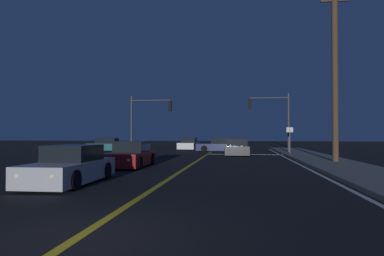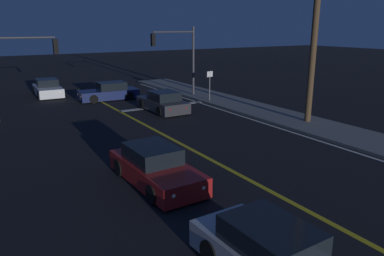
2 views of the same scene
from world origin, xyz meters
TOP-DOWN VIEW (x-y plane):
  - ground_plane at (0.00, 0.00)m, footprint 160.00×160.00m
  - sidewalk_right at (7.91, 12.72)m, footprint 3.20×45.79m
  - lane_line_center at (0.00, 12.72)m, footprint 0.20×43.24m
  - lane_line_edge_right at (6.06, 12.72)m, footprint 0.16×43.24m
  - stop_bar at (3.16, 23.94)m, footprint 6.31×0.50m
  - car_following_oncoming_charcoal at (2.53, 22.60)m, footprint 1.99×4.33m
  - car_far_approaching_red at (-3.04, 12.21)m, footprint 1.97×4.51m
  - car_distant_tail_white at (-2.89, 32.42)m, footprint 2.05×4.27m
  - car_side_waiting_navy at (0.80, 28.23)m, footprint 4.49×2.05m
  - car_parked_curb_silver at (-3.18, 5.91)m, footprint 1.91×4.51m
  - car_mid_block_teal at (-10.33, 27.56)m, footprint 4.41×1.95m
  - traffic_signal_near_right at (5.77, 26.24)m, footprint 3.68×0.28m
  - traffic_signal_far_left at (-5.68, 24.84)m, footprint 3.84×0.28m
  - utility_pole_right at (8.21, 15.33)m, footprint 1.88×0.35m
  - street_sign_corner at (6.81, 23.44)m, footprint 0.56×0.14m

SIDE VIEW (x-z plane):
  - ground_plane at x=0.00m, z-range 0.00..0.00m
  - lane_line_center at x=0.00m, z-range 0.00..0.01m
  - lane_line_edge_right at x=6.06m, z-range 0.00..0.01m
  - stop_bar at x=3.16m, z-range 0.00..0.01m
  - sidewalk_right at x=7.91m, z-range 0.00..0.15m
  - car_mid_block_teal at x=-10.33m, z-range -0.09..1.25m
  - car_parked_curb_silver at x=-3.18m, z-range -0.09..1.25m
  - car_distant_tail_white at x=-2.89m, z-range -0.09..1.25m
  - car_far_approaching_red at x=-3.04m, z-range -0.09..1.25m
  - car_side_waiting_navy at x=0.80m, z-range -0.09..1.25m
  - car_following_oncoming_charcoal at x=2.53m, z-range -0.09..1.25m
  - street_sign_corner at x=6.81m, z-range 0.41..2.74m
  - traffic_signal_far_left at x=-5.68m, z-range 0.88..6.09m
  - traffic_signal_near_right at x=5.77m, z-range 0.90..6.34m
  - utility_pole_right at x=8.21m, z-range 0.16..11.09m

